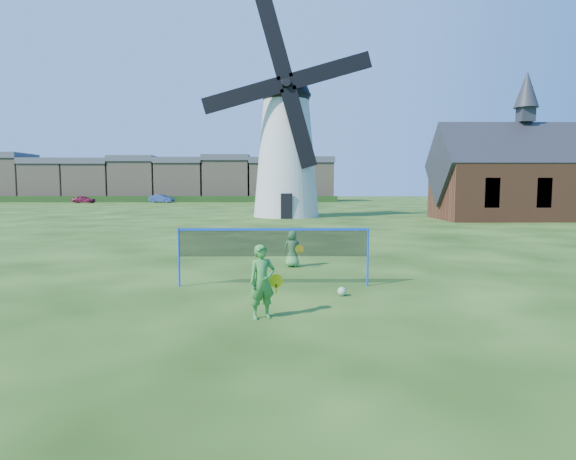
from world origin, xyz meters
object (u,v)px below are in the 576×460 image
Objects in this scene: badminton_net at (273,244)px; car_left at (84,199)px; player_girl at (262,282)px; play_ball at (342,291)px; chapel at (523,178)px; player_boy at (293,249)px; windmill at (286,148)px; car_right at (162,199)px.

car_left is at bearing 116.28° from badminton_net.
player_girl reaches higher than play_ball.
player_girl is at bearing -93.15° from badminton_net.
player_girl is 0.44× the size of car_left.
chapel is at bearing 56.31° from play_ball.
chapel is 4.05× the size of car_left.
player_boy is (0.74, 6.13, -0.14)m from player_girl.
windmill reaches higher than badminton_net.
player_girl is 69.15m from car_right.
badminton_net is at bearing 145.66° from play_ball.
player_boy is 66.34m from car_left.
car_left is at bearing 92.06° from player_girl.
windmill is at bearing 88.89° from badminton_net.
chapel is 34.23m from player_girl.
badminton_net reaches higher than play_ball.
badminton_net is 3.13m from player_boy.
player_girl reaches higher than car_left.
badminton_net is at bearing 63.85° from player_girl.
car_left is (-31.02, 58.64, -0.03)m from player_boy.
badminton_net is 1.50× the size of car_left.
windmill is at bearing -83.45° from player_boy.
windmill is at bearing 92.16° from play_ball.
player_girl is (-0.73, -31.72, -5.16)m from windmill.
windmill is 32.15m from player_girl.
badminton_net is 3.12m from player_girl.
windmill is 3.50× the size of badminton_net.
windmill reaches higher than car_left.
chapel is at bearing 52.62° from badminton_net.
player_boy is 0.36× the size of car_left.
player_girl is at bearing -124.46° from chapel.
badminton_net is 1.31× the size of car_right.
windmill is 26.14m from player_boy.
windmill reaches higher than car_right.
windmill is 5.26× the size of car_left.
car_right is at bearing -65.58° from player_boy.
chapel reaches higher than player_boy.
windmill is 19.12m from chapel.
car_right reaches higher than player_boy.
car_left is at bearing 133.18° from windmill.
badminton_net is at bearing 85.96° from player_boy.
chapel is 31.64m from play_ball.
chapel is at bearing -10.89° from windmill.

